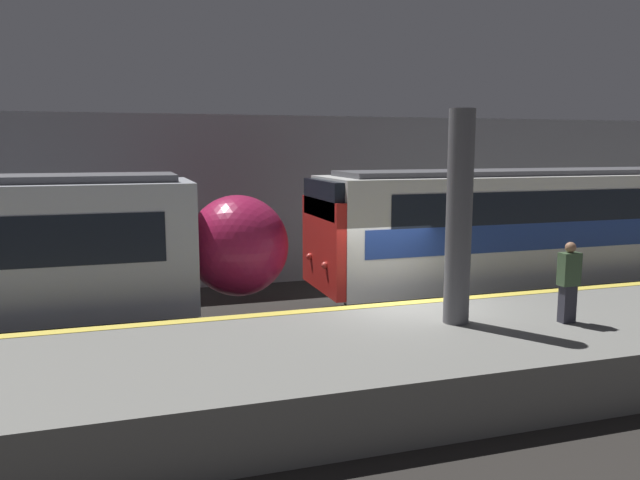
% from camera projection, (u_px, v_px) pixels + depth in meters
% --- Properties ---
extents(ground_plane, '(120.00, 120.00, 0.00)m').
position_uv_depth(ground_plane, '(403.00, 346.00, 13.77)').
color(ground_plane, '#282623').
extents(platform, '(40.00, 4.39, 1.03)m').
position_uv_depth(platform, '(454.00, 355.00, 11.63)').
color(platform, slate).
rests_on(platform, ground).
extents(station_rear_barrier, '(50.00, 0.15, 5.35)m').
position_uv_depth(station_rear_barrier, '(308.00, 199.00, 20.25)').
color(station_rear_barrier, gray).
rests_on(station_rear_barrier, ground).
extents(support_pillar_near, '(0.49, 0.49, 4.04)m').
position_uv_depth(support_pillar_near, '(459.00, 218.00, 11.71)').
color(support_pillar_near, '#56565B').
rests_on(support_pillar_near, platform).
extents(person_waiting, '(0.38, 0.24, 1.57)m').
position_uv_depth(person_waiting, '(569.00, 281.00, 11.88)').
color(person_waiting, '#2D2D38').
rests_on(person_waiting, platform).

